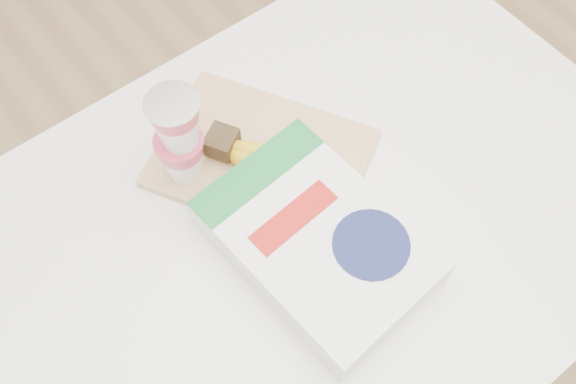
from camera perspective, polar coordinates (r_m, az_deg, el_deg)
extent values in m
plane|color=tan|center=(1.82, 0.25, -15.40)|extent=(4.00, 4.00, 0.00)
cube|color=white|center=(1.39, 0.33, -11.21)|extent=(1.18, 0.79, 0.89)
cube|color=#DAB878|center=(1.03, -2.40, 3.05)|extent=(0.37, 0.40, 0.02)
cube|color=#382816|center=(1.01, -5.90, 4.46)|extent=(0.06, 0.06, 0.03)
ellipsoid|color=gold|center=(0.99, -2.42, 1.89)|extent=(0.07, 0.16, 0.05)
sphere|color=#382816|center=(0.96, 0.99, -0.46)|extent=(0.01, 0.01, 0.01)
ellipsoid|color=gold|center=(0.99, -1.68, 3.20)|extent=(0.12, 0.15, 0.05)
sphere|color=#382816|center=(0.98, 2.39, 1.99)|extent=(0.01, 0.01, 0.01)
cylinder|color=silver|center=(0.87, -10.32, 7.80)|extent=(0.08, 0.08, 0.00)
cube|color=white|center=(0.93, 2.66, -4.48)|extent=(0.24, 0.34, 0.07)
cube|color=#1A7634|center=(0.94, -2.78, 1.82)|extent=(0.22, 0.08, 0.00)
cylinder|color=#121A44|center=(0.90, 7.41, -4.63)|extent=(0.12, 0.12, 0.00)
cube|color=#B41914|center=(0.91, 0.50, -2.27)|extent=(0.14, 0.05, 0.00)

